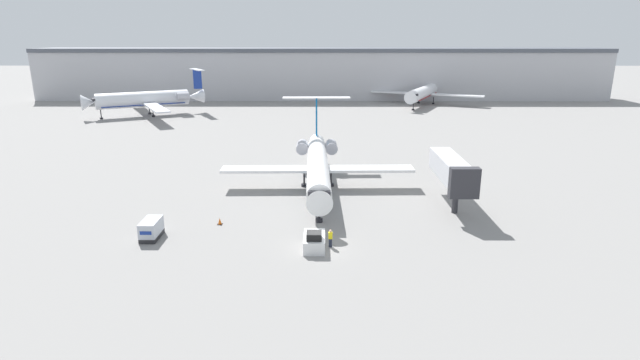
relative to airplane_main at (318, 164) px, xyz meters
The scene contains 10 objects.
ground_plane 20.45m from the airplane_main, 88.98° to the right, with size 600.00×600.00×0.00m, color gray.
terminal_building 99.94m from the airplane_main, 89.79° to the left, with size 180.00×16.80×15.94m.
airplane_main is the anchor object (origin of this frame).
pushback_tug 20.15m from the airplane_main, 90.37° to the right, with size 2.07×3.99×1.98m.
luggage_cart 24.41m from the airplane_main, 133.71° to the right, with size 1.64×3.26×1.94m.
worker_near_tug 19.93m from the airplane_main, 85.84° to the right, with size 0.40×0.25×1.81m.
traffic_cone_left 17.58m from the airplane_main, 127.65° to the right, with size 0.55×0.55×0.75m.
airplane_parked_far_left 90.89m from the airplane_main, 69.76° to the left, with size 31.98×33.76×10.62m.
airplane_parked_far_right 76.45m from the airplane_main, 125.28° to the left, with size 28.95×35.65×11.31m.
jet_bridge 17.72m from the airplane_main, 24.53° to the right, with size 3.20×12.77×6.19m.
Camera 1 is at (0.29, -44.60, 19.96)m, focal length 28.00 mm.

